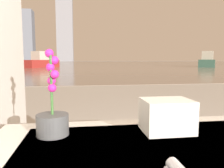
# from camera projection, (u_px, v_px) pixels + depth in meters

# --- Properties ---
(potted_orchid) EXTENTS (0.15, 0.15, 0.40)m
(potted_orchid) POSITION_uv_depth(u_px,v_px,m) (53.00, 116.00, 1.02)
(potted_orchid) COLOR #4C4C4C
(potted_orchid) RESTS_ON bathtub
(towel_stack) EXTENTS (0.24, 0.19, 0.16)m
(towel_stack) POSITION_uv_depth(u_px,v_px,m) (167.00, 116.00, 1.07)
(towel_stack) COLOR silver
(towel_stack) RESTS_ON bathtub
(harbor_water) EXTENTS (180.00, 110.00, 0.01)m
(harbor_water) POSITION_uv_depth(u_px,v_px,m) (82.00, 63.00, 61.43)
(harbor_water) COLOR gray
(harbor_water) RESTS_ON ground_plane
(harbor_boat_1) EXTENTS (3.77, 4.93, 1.78)m
(harbor_boat_1) POSITION_uv_depth(u_px,v_px,m) (41.00, 62.00, 24.52)
(harbor_boat_1) COLOR maroon
(harbor_boat_1) RESTS_ON harbor_water
(harbor_boat_2) EXTENTS (4.17, 5.09, 1.86)m
(harbor_boat_2) POSITION_uv_depth(u_px,v_px,m) (207.00, 61.00, 26.18)
(harbor_boat_2) COLOR #335647
(harbor_boat_2) RESTS_ON harbor_water
(skyline_tower_0) EXTENTS (6.72, 8.78, 28.18)m
(skyline_tower_0) POSITION_uv_depth(u_px,v_px,m) (1.00, 33.00, 109.36)
(skyline_tower_0) COLOR #4C515B
(skyline_tower_0) RESTS_ON ground_plane
(skyline_tower_1) EXTENTS (10.07, 7.44, 25.69)m
(skyline_tower_1) POSITION_uv_depth(u_px,v_px,m) (24.00, 36.00, 111.03)
(skyline_tower_1) COLOR slate
(skyline_tower_1) RESTS_ON ground_plane
(skyline_tower_2) EXTENTS (8.04, 11.64, 42.83)m
(skyline_tower_2) POSITION_uv_depth(u_px,v_px,m) (65.00, 20.00, 112.99)
(skyline_tower_2) COLOR slate
(skyline_tower_2) RESTS_ON ground_plane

